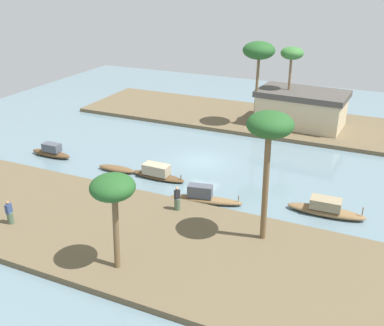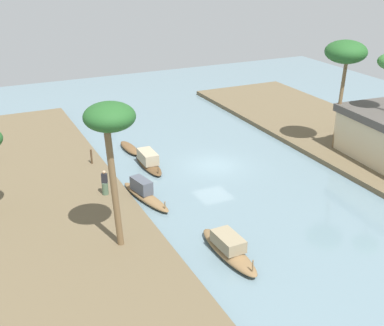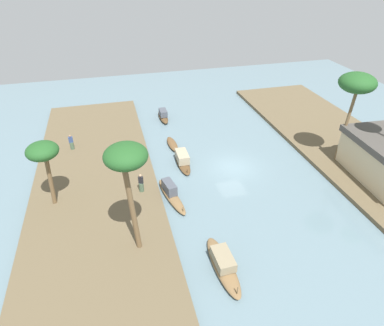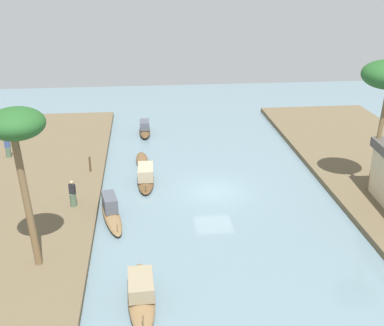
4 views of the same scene
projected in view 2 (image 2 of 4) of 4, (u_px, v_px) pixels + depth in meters
river_water at (214, 165)px, 37.93m from camera, size 61.84×61.84×0.00m
riverbank_left at (41, 195)px, 32.92m from camera, size 36.64×10.38×0.38m
riverbank_right at (347, 138)px, 42.80m from camera, size 36.64×10.38×0.38m
sampan_open_hull at (144, 193)px, 32.72m from camera, size 5.23×1.92×1.29m
sampan_with_tall_canopy at (108, 120)px, 46.33m from camera, size 3.98×0.98×1.22m
sampan_foreground at (228, 248)px, 26.70m from camera, size 5.15×1.38×1.18m
sampan_midstream at (148, 161)px, 37.58m from camera, size 4.57×1.19×1.15m
sampan_with_red_awning at (130, 148)px, 40.59m from camera, size 3.27×1.01×0.44m
person_on_near_bank at (105, 185)px, 32.41m from camera, size 0.54×0.54×1.66m
mooring_post at (91, 157)px, 37.07m from camera, size 0.14×0.14×1.10m
palm_tree_left_far at (110, 123)px, 24.47m from camera, size 2.55×2.55×7.85m
palm_tree_right_tall at (346, 53)px, 37.50m from camera, size 3.11×3.11×8.36m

